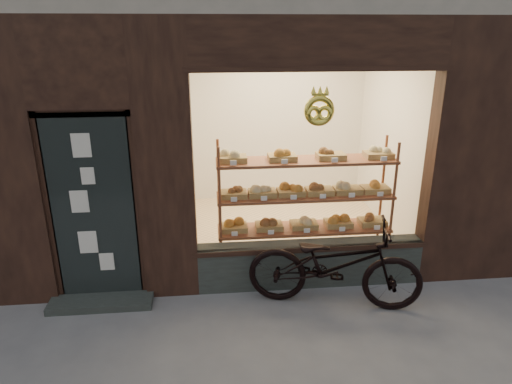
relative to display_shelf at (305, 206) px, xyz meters
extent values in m
cube|color=#333B38|center=(0.00, -0.42, -0.59)|extent=(2.70, 0.25, 0.55)
cube|color=black|center=(-2.45, -0.49, 0.23)|extent=(0.90, 0.04, 2.15)
cube|color=#333B38|center=(-2.45, -0.65, -0.83)|extent=(1.15, 0.35, 0.08)
torus|color=#F4DB4C|center=(0.00, -0.53, 1.28)|extent=(0.33, 0.07, 0.33)
cube|color=brown|center=(0.00, 0.00, -0.82)|extent=(2.20, 0.45, 0.04)
cube|color=brown|center=(0.00, 0.00, -0.32)|extent=(2.20, 0.45, 0.03)
cube|color=brown|center=(0.00, 0.00, 0.13)|extent=(2.20, 0.45, 0.04)
cube|color=brown|center=(0.00, 0.00, 0.58)|extent=(2.20, 0.45, 0.04)
cylinder|color=brown|center=(-1.07, -0.19, -0.02)|extent=(0.04, 0.04, 1.70)
cylinder|color=brown|center=(1.07, -0.19, -0.02)|extent=(0.04, 0.04, 1.70)
cylinder|color=brown|center=(-1.07, 0.20, -0.02)|extent=(0.04, 0.04, 1.70)
cylinder|color=brown|center=(1.07, 0.20, -0.02)|extent=(0.04, 0.04, 1.70)
cube|color=olive|center=(-0.90, 0.00, -0.26)|extent=(0.34, 0.24, 0.07)
sphere|color=#B17A22|center=(-0.90, 0.00, -0.18)|extent=(0.11, 0.11, 0.11)
cube|color=white|center=(-0.90, -0.18, -0.26)|extent=(0.07, 0.01, 0.05)
cube|color=olive|center=(-0.45, 0.00, -0.26)|extent=(0.34, 0.24, 0.07)
sphere|color=#49220E|center=(-0.45, 0.00, -0.18)|extent=(0.11, 0.11, 0.11)
cube|color=white|center=(-0.45, -0.18, -0.26)|extent=(0.07, 0.01, 0.05)
cube|color=olive|center=(0.00, 0.00, -0.26)|extent=(0.34, 0.24, 0.07)
sphere|color=#E1CE7C|center=(0.00, 0.00, -0.18)|extent=(0.11, 0.11, 0.11)
cube|color=white|center=(0.00, -0.18, -0.26)|extent=(0.07, 0.01, 0.05)
cube|color=olive|center=(0.45, 0.00, -0.26)|extent=(0.34, 0.24, 0.07)
sphere|color=#B17A22|center=(0.45, 0.00, -0.18)|extent=(0.11, 0.11, 0.11)
cube|color=white|center=(0.45, -0.18, -0.26)|extent=(0.07, 0.01, 0.05)
cube|color=olive|center=(0.90, 0.00, -0.26)|extent=(0.34, 0.24, 0.07)
sphere|color=#49220E|center=(0.90, 0.00, -0.18)|extent=(0.11, 0.11, 0.11)
cube|color=white|center=(0.90, -0.18, -0.26)|extent=(0.08, 0.01, 0.05)
cube|color=olive|center=(-0.90, 0.00, 0.19)|extent=(0.34, 0.24, 0.07)
sphere|color=#49220E|center=(-0.90, 0.00, 0.27)|extent=(0.11, 0.11, 0.11)
cube|color=white|center=(-0.90, -0.18, 0.19)|extent=(0.07, 0.01, 0.06)
cube|color=olive|center=(-0.54, 0.00, 0.19)|extent=(0.34, 0.24, 0.07)
sphere|color=#E1CE7C|center=(-0.54, 0.00, 0.27)|extent=(0.11, 0.11, 0.11)
cube|color=white|center=(-0.54, -0.18, 0.19)|extent=(0.08, 0.01, 0.06)
cube|color=olive|center=(-0.18, 0.00, 0.19)|extent=(0.34, 0.24, 0.07)
sphere|color=#B17A22|center=(-0.18, 0.00, 0.27)|extent=(0.11, 0.11, 0.11)
cube|color=white|center=(-0.18, -0.18, 0.19)|extent=(0.07, 0.01, 0.06)
cube|color=olive|center=(0.18, 0.00, 0.19)|extent=(0.34, 0.24, 0.07)
sphere|color=#49220E|center=(0.18, 0.00, 0.27)|extent=(0.11, 0.11, 0.11)
cube|color=white|center=(0.18, -0.18, 0.19)|extent=(0.07, 0.01, 0.06)
cube|color=olive|center=(0.54, 0.00, 0.19)|extent=(0.34, 0.24, 0.07)
sphere|color=#E1CE7C|center=(0.54, 0.00, 0.27)|extent=(0.11, 0.11, 0.11)
cube|color=white|center=(0.54, -0.18, 0.19)|extent=(0.08, 0.01, 0.06)
cube|color=olive|center=(0.90, 0.00, 0.19)|extent=(0.34, 0.24, 0.07)
sphere|color=#B17A22|center=(0.90, 0.00, 0.27)|extent=(0.11, 0.11, 0.11)
cube|color=white|center=(0.90, -0.18, 0.19)|extent=(0.08, 0.01, 0.06)
cube|color=olive|center=(-0.90, 0.00, 0.64)|extent=(0.34, 0.24, 0.07)
sphere|color=#E1CE7C|center=(-0.90, 0.00, 0.72)|extent=(0.11, 0.11, 0.11)
cube|color=white|center=(-0.90, -0.18, 0.64)|extent=(0.07, 0.01, 0.06)
cube|color=olive|center=(-0.30, 0.00, 0.64)|extent=(0.34, 0.24, 0.07)
sphere|color=#B17A22|center=(-0.30, 0.00, 0.72)|extent=(0.11, 0.11, 0.11)
cube|color=white|center=(-0.30, -0.18, 0.64)|extent=(0.08, 0.01, 0.06)
cube|color=olive|center=(0.30, 0.00, 0.64)|extent=(0.34, 0.24, 0.07)
sphere|color=#49220E|center=(0.30, 0.00, 0.72)|extent=(0.11, 0.11, 0.11)
cube|color=white|center=(0.30, -0.18, 0.64)|extent=(0.07, 0.01, 0.06)
cube|color=olive|center=(0.90, 0.00, 0.64)|extent=(0.34, 0.24, 0.07)
sphere|color=#E1CE7C|center=(0.90, 0.00, 0.72)|extent=(0.11, 0.11, 0.11)
cube|color=white|center=(0.90, -0.18, 0.64)|extent=(0.08, 0.01, 0.06)
imported|color=black|center=(0.17, -0.89, -0.36)|extent=(2.03, 1.12, 1.01)
camera|label=1|loc=(-1.16, -5.26, 2.10)|focal=32.00mm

